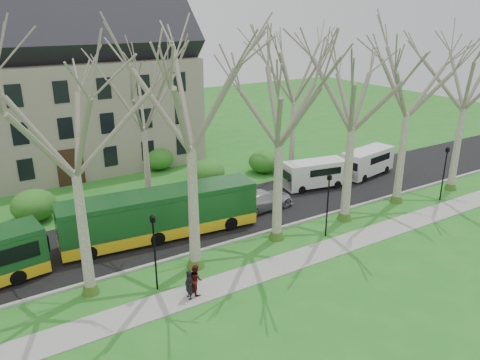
# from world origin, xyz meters

# --- Properties ---
(ground) EXTENTS (120.00, 120.00, 0.00)m
(ground) POSITION_xyz_m (0.00, 0.00, 0.00)
(ground) COLOR #247220
(ground) RESTS_ON ground
(sidewalk) EXTENTS (70.00, 2.00, 0.06)m
(sidewalk) POSITION_xyz_m (0.00, -2.50, 0.03)
(sidewalk) COLOR gray
(sidewalk) RESTS_ON ground
(road) EXTENTS (80.00, 8.00, 0.06)m
(road) POSITION_xyz_m (0.00, 5.50, 0.03)
(road) COLOR black
(road) RESTS_ON ground
(curb) EXTENTS (80.00, 0.25, 0.14)m
(curb) POSITION_xyz_m (0.00, 1.50, 0.07)
(curb) COLOR #A5A39E
(curb) RESTS_ON ground
(building) EXTENTS (26.50, 12.20, 16.00)m
(building) POSITION_xyz_m (-6.00, 24.00, 8.07)
(building) COLOR gray
(building) RESTS_ON ground
(tree_row_verge) EXTENTS (49.00, 7.00, 14.00)m
(tree_row_verge) POSITION_xyz_m (0.00, 0.30, 7.00)
(tree_row_verge) COLOR gray
(tree_row_verge) RESTS_ON ground
(tree_row_far) EXTENTS (33.00, 7.00, 12.00)m
(tree_row_far) POSITION_xyz_m (-1.33, 11.00, 6.00)
(tree_row_far) COLOR gray
(tree_row_far) RESTS_ON ground
(lamp_row) EXTENTS (36.22, 0.22, 4.30)m
(lamp_row) POSITION_xyz_m (-0.00, -1.00, 2.57)
(lamp_row) COLOR black
(lamp_row) RESTS_ON ground
(hedges) EXTENTS (30.60, 8.60, 2.00)m
(hedges) POSITION_xyz_m (-4.67, 14.00, 1.00)
(hedges) COLOR #30661D
(hedges) RESTS_ON ground
(bus_follow) EXTENTS (13.03, 3.93, 3.21)m
(bus_follow) POSITION_xyz_m (-3.32, 4.72, 1.66)
(bus_follow) COLOR #14481C
(bus_follow) RESTS_ON road
(sedan) EXTENTS (5.25, 2.40, 1.49)m
(sedan) POSITION_xyz_m (4.89, 4.91, 0.80)
(sedan) COLOR silver
(sedan) RESTS_ON road
(van_a) EXTENTS (5.56, 2.84, 2.31)m
(van_a) POSITION_xyz_m (11.26, 6.36, 1.22)
(van_a) COLOR silver
(van_a) RESTS_ON road
(van_b) EXTENTS (5.77, 2.93, 2.40)m
(van_b) POSITION_xyz_m (17.37, 6.29, 1.26)
(van_b) COLOR silver
(van_b) RESTS_ON road
(pedestrian_a) EXTENTS (0.40, 0.60, 1.61)m
(pedestrian_a) POSITION_xyz_m (-4.94, -2.76, 0.87)
(pedestrian_a) COLOR black
(pedestrian_a) RESTS_ON sidewalk
(pedestrian_b) EXTENTS (0.66, 0.83, 1.69)m
(pedestrian_b) POSITION_xyz_m (-4.42, -2.52, 0.90)
(pedestrian_b) COLOR #521215
(pedestrian_b) RESTS_ON sidewalk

